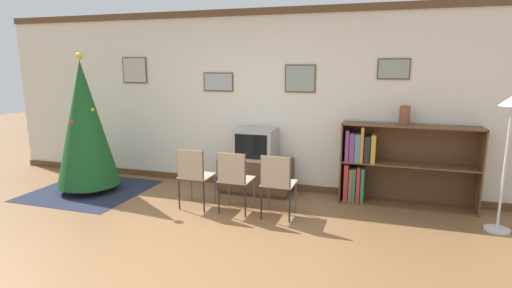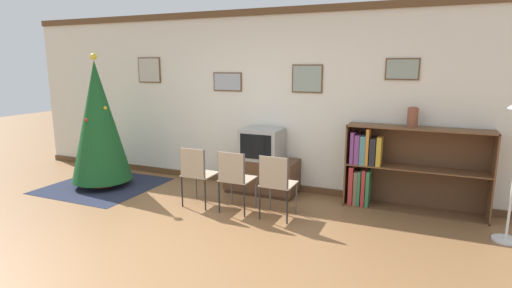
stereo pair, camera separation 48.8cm
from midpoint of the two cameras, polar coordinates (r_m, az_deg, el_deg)
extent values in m
plane|color=brown|center=(4.25, -14.15, -15.61)|extent=(24.00, 24.00, 0.00)
cube|color=silver|center=(6.11, -2.15, 6.18)|extent=(9.08, 0.08, 2.70)
cube|color=brown|center=(6.08, -2.43, 18.42)|extent=(9.08, 0.03, 0.10)
cube|color=brown|center=(6.32, -2.23, -5.70)|extent=(9.08, 0.03, 0.10)
cube|color=brown|center=(7.04, -18.88, 9.94)|extent=(0.45, 0.02, 0.42)
cube|color=#BCB7A8|center=(7.03, -18.93, 9.93)|extent=(0.41, 0.01, 0.39)
cube|color=brown|center=(6.28, -7.64, 8.78)|extent=(0.49, 0.02, 0.29)
cube|color=#9EA8B2|center=(6.27, -7.68, 8.77)|extent=(0.45, 0.01, 0.25)
cube|color=brown|center=(5.85, 3.95, 9.31)|extent=(0.45, 0.02, 0.40)
cube|color=gray|center=(5.84, 3.92, 9.31)|extent=(0.41, 0.01, 0.36)
cube|color=brown|center=(5.68, 16.75, 10.23)|extent=(0.43, 0.02, 0.28)
cube|color=gray|center=(5.67, 16.75, 10.23)|extent=(0.39, 0.01, 0.25)
cube|color=#23283D|center=(6.72, -24.54, -6.09)|extent=(1.62, 1.57, 0.01)
cylinder|color=maroon|center=(6.71, -24.58, -5.65)|extent=(0.36, 0.36, 0.10)
cone|color=#195123|center=(6.51, -25.29, 2.62)|extent=(0.91, 0.91, 1.85)
sphere|color=yellow|center=(6.45, -26.03, 11.22)|extent=(0.10, 0.10, 0.10)
sphere|color=gold|center=(6.36, -24.42, 4.46)|extent=(0.06, 0.06, 0.06)
sphere|color=red|center=(6.37, -26.76, 2.75)|extent=(0.05, 0.05, 0.05)
sphere|color=red|center=(6.85, -25.44, 0.21)|extent=(0.05, 0.05, 0.05)
sphere|color=gold|center=(6.53, -23.23, 2.45)|extent=(0.04, 0.04, 0.04)
sphere|color=silver|center=(6.80, -24.19, 0.87)|extent=(0.05, 0.05, 0.05)
sphere|color=silver|center=(6.53, -26.04, 7.85)|extent=(0.04, 0.04, 0.04)
cube|color=#412A1A|center=(6.06, -2.33, -6.69)|extent=(1.02, 0.48, 0.05)
cube|color=brown|center=(5.98, -2.35, -4.32)|extent=(1.06, 0.50, 0.47)
cube|color=#9E9E99|center=(5.88, -2.39, 0.02)|extent=(0.58, 0.48, 0.45)
cube|color=black|center=(5.65, -3.23, -0.44)|extent=(0.48, 0.01, 0.35)
cube|color=tan|center=(5.45, -10.99, -4.49)|extent=(0.40, 0.40, 0.02)
cube|color=tan|center=(5.24, -12.08, -2.94)|extent=(0.35, 0.02, 0.38)
cylinder|color=#4C4C51|center=(5.75, -11.64, -5.97)|extent=(0.02, 0.02, 0.42)
cylinder|color=#4C4C51|center=(5.59, -8.39, -6.36)|extent=(0.02, 0.02, 0.42)
cylinder|color=#4C4C51|center=(5.45, -13.49, -7.01)|extent=(0.02, 0.02, 0.42)
cylinder|color=#4C4C51|center=(5.28, -10.11, -7.47)|extent=(0.02, 0.02, 0.42)
cylinder|color=#4C4C51|center=(5.40, -13.58, -5.01)|extent=(0.02, 0.02, 0.82)
cylinder|color=#4C4C51|center=(5.22, -10.19, -5.42)|extent=(0.02, 0.02, 0.82)
cube|color=tan|center=(5.21, -5.47, -5.07)|extent=(0.40, 0.40, 0.02)
cube|color=tan|center=(4.99, -6.38, -3.48)|extent=(0.35, 0.02, 0.38)
cylinder|color=#4C4C51|center=(5.50, -6.43, -6.59)|extent=(0.02, 0.02, 0.42)
cylinder|color=#4C4C51|center=(5.37, -2.89, -6.99)|extent=(0.02, 0.02, 0.42)
cylinder|color=#4C4C51|center=(5.19, -8.06, -7.74)|extent=(0.02, 0.02, 0.42)
cylinder|color=#4C4C51|center=(5.05, -4.33, -8.20)|extent=(0.02, 0.02, 0.42)
cylinder|color=#4C4C51|center=(5.13, -8.12, -5.66)|extent=(0.02, 0.02, 0.82)
cylinder|color=#4C4C51|center=(4.99, -4.37, -6.06)|extent=(0.02, 0.02, 0.82)
cube|color=tan|center=(5.02, 0.54, -5.65)|extent=(0.40, 0.40, 0.02)
cube|color=tan|center=(4.79, -0.14, -4.04)|extent=(0.35, 0.02, 0.38)
cylinder|color=#4C4C51|center=(5.30, -0.76, -7.21)|extent=(0.02, 0.02, 0.42)
cylinder|color=#4C4C51|center=(5.21, 3.03, -7.58)|extent=(0.02, 0.02, 0.42)
cylinder|color=#4C4C51|center=(4.98, -2.09, -8.46)|extent=(0.02, 0.02, 0.42)
cylinder|color=#4C4C51|center=(4.88, 1.94, -8.90)|extent=(0.02, 0.02, 0.42)
cylinder|color=#4C4C51|center=(4.92, -2.10, -6.30)|extent=(0.02, 0.02, 0.82)
cylinder|color=#4C4C51|center=(4.82, 1.96, -6.69)|extent=(0.02, 0.02, 0.82)
cube|color=brown|center=(5.70, 9.78, -2.47)|extent=(0.02, 0.36, 1.11)
cube|color=brown|center=(5.74, 27.32, -3.50)|extent=(0.02, 0.36, 1.11)
cube|color=brown|center=(5.55, 18.94, 2.45)|extent=(1.77, 0.36, 0.02)
cube|color=brown|center=(5.81, 18.24, -8.26)|extent=(1.77, 0.36, 0.02)
cube|color=brown|center=(5.65, 18.60, -2.81)|extent=(1.73, 0.36, 0.02)
cube|color=brown|center=(5.82, 18.57, -2.62)|extent=(1.77, 0.01, 1.11)
cube|color=#B73333|center=(5.70, 10.40, -5.37)|extent=(0.06, 0.22, 0.52)
cube|color=#756047|center=(5.69, 11.02, -5.73)|extent=(0.05, 0.21, 0.46)
cube|color=#337547|center=(5.71, 11.51, -5.65)|extent=(0.04, 0.25, 0.47)
cube|color=#B73333|center=(5.69, 12.05, -5.62)|extent=(0.05, 0.23, 0.49)
cube|color=#337547|center=(5.69, 12.62, -5.68)|extent=(0.04, 0.24, 0.48)
cube|color=#7A3D7F|center=(5.58, 10.56, -0.21)|extent=(0.05, 0.24, 0.43)
cube|color=#7A3D7F|center=(5.61, 11.24, -0.37)|extent=(0.06, 0.30, 0.39)
cube|color=teal|center=(5.60, 11.98, -0.46)|extent=(0.07, 0.29, 0.39)
cube|color=orange|center=(5.54, 12.55, -0.09)|extent=(0.04, 0.20, 0.48)
cube|color=#232328|center=(5.56, 13.24, -0.71)|extent=(0.08, 0.23, 0.36)
cube|color=gold|center=(5.55, 14.05, -0.65)|extent=(0.06, 0.23, 0.39)
cylinder|color=brown|center=(5.58, 18.16, 3.89)|extent=(0.14, 0.14, 0.24)
torus|color=brown|center=(5.57, 18.24, 5.12)|extent=(0.12, 0.12, 0.02)
cylinder|color=silver|center=(5.38, 28.96, -10.69)|extent=(0.28, 0.28, 0.03)
cylinder|color=silver|center=(5.17, 29.73, -3.18)|extent=(0.03, 0.03, 1.43)
camera|label=1|loc=(0.24, -92.81, -0.56)|focal=28.00mm
camera|label=2|loc=(0.24, 87.19, 0.56)|focal=28.00mm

